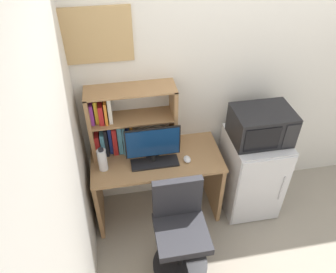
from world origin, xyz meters
TOP-DOWN VIEW (x-y plane):
  - wall_back at (0.40, 0.02)m, footprint 6.40×0.04m
  - desk at (-0.96, -0.28)m, footprint 1.17×0.56m
  - hutch_bookshelf at (-1.25, -0.11)m, footprint 0.75×0.25m
  - monitor at (-1.00, -0.33)m, footprint 0.47×0.17m
  - keyboard at (-0.99, -0.36)m, footprint 0.42×0.14m
  - computer_mouse at (-0.70, -0.37)m, footprint 0.06×0.09m
  - water_bottle at (-1.43, -0.34)m, footprint 0.08×0.08m
  - mini_fridge at (-0.04, -0.33)m, footprint 0.51×0.57m
  - microwave at (-0.04, -0.33)m, footprint 0.51×0.38m
  - desk_chair at (-0.87, -0.87)m, footprint 0.49×0.49m
  - wall_corkboard at (-1.38, -0.01)m, footprint 0.59×0.02m

SIDE VIEW (x-z plane):
  - desk_chair at x=-0.87m, z-range -0.05..0.85m
  - mini_fridge at x=-0.04m, z-range 0.00..0.87m
  - desk at x=-0.96m, z-range 0.14..0.88m
  - keyboard at x=-0.99m, z-range 0.74..0.76m
  - computer_mouse at x=-0.70m, z-range 0.74..0.77m
  - water_bottle at x=-1.43m, z-range 0.73..0.96m
  - monitor at x=-1.00m, z-range 0.75..1.12m
  - microwave at x=-0.04m, z-range 0.87..1.16m
  - hutch_bookshelf at x=-1.25m, z-range 0.71..1.35m
  - wall_back at x=0.40m, z-range 0.00..2.60m
  - wall_corkboard at x=-1.38m, z-range 1.57..2.00m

